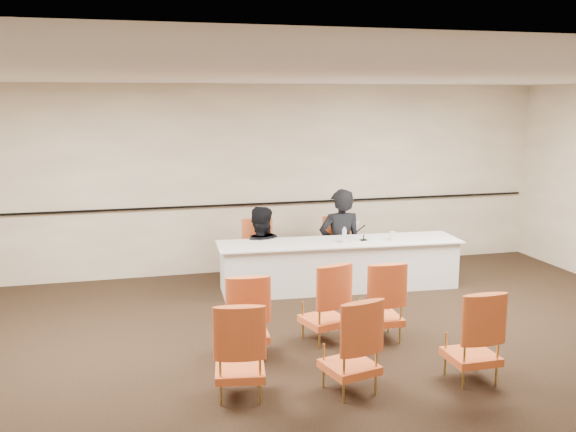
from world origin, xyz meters
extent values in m
plane|color=black|center=(0.00, 0.00, 0.00)|extent=(10.00, 10.00, 0.00)
plane|color=white|center=(0.00, 0.00, 3.00)|extent=(10.00, 10.00, 0.00)
cube|color=#C0AB96|center=(0.00, 4.00, 1.50)|extent=(10.00, 0.04, 3.00)
cube|color=black|center=(0.00, 3.96, 1.10)|extent=(9.80, 0.04, 0.03)
imported|color=black|center=(1.25, 3.18, 0.48)|extent=(0.69, 0.47, 1.87)
imported|color=black|center=(-0.02, 3.26, 0.35)|extent=(0.90, 0.76, 1.65)
cube|color=white|center=(1.49, 2.63, 0.72)|extent=(0.35, 0.29, 0.00)
cylinder|color=silver|center=(1.08, 2.53, 0.77)|extent=(0.06, 0.06, 0.10)
cylinder|color=silver|center=(1.82, 2.50, 0.78)|extent=(0.09, 0.09, 0.13)
camera|label=1|loc=(-2.00, -6.01, 2.77)|focal=40.00mm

